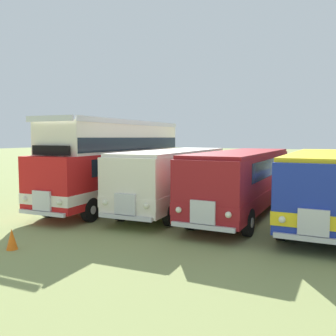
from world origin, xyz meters
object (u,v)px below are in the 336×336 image
(bus_fourth_in_row, at_px, (323,182))
(cone_near_end, at_px, (12,239))
(bus_first_in_row, at_px, (117,161))
(bus_second_in_row, at_px, (175,175))
(bus_third_in_row, at_px, (242,178))

(bus_fourth_in_row, xyz_separation_m, cone_near_end, (-8.71, -8.53, -1.41))
(bus_first_in_row, height_order, bus_second_in_row, bus_first_in_row)
(bus_third_in_row, bearing_deg, bus_fourth_in_row, 2.47)
(cone_near_end, bearing_deg, bus_third_in_row, 57.78)
(bus_third_in_row, distance_m, cone_near_end, 10.01)
(bus_third_in_row, relative_size, bus_fourth_in_row, 0.99)
(bus_third_in_row, xyz_separation_m, cone_near_end, (-5.28, -8.38, -1.41))
(bus_first_in_row, relative_size, bus_second_in_row, 1.15)
(bus_third_in_row, bearing_deg, cone_near_end, -122.22)
(bus_first_in_row, xyz_separation_m, cone_near_end, (1.57, -8.27, -2.02))
(bus_second_in_row, height_order, bus_third_in_row, same)
(bus_second_in_row, relative_size, cone_near_end, 14.50)
(bus_first_in_row, height_order, bus_third_in_row, bus_first_in_row)
(cone_near_end, bearing_deg, bus_second_in_row, 77.40)
(bus_second_in_row, bearing_deg, bus_third_in_row, 1.12)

